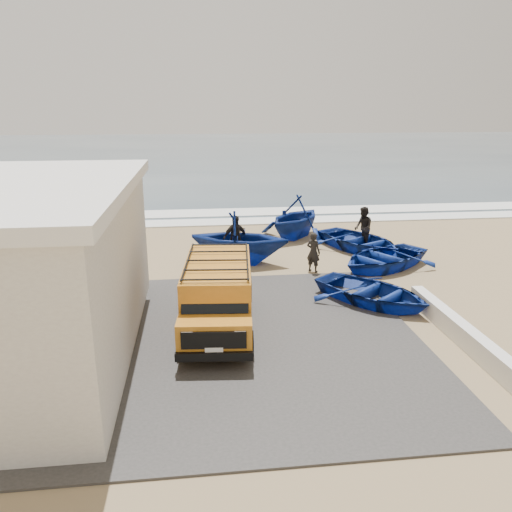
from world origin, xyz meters
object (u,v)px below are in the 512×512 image
parapet (465,336)px  boat_near_right (383,257)px  fisherman_front (313,252)px  fisherman_middle (363,228)px  van (218,293)px  boat_mid_left (239,238)px  boat_mid_right (360,241)px  boat_far_left (295,217)px  fisherman_back (235,238)px  boat_near_left (372,292)px

parapet → boat_near_right: size_ratio=1.47×
fisherman_front → fisherman_middle: fisherman_middle is taller
van → boat_near_right: (6.50, 4.71, -0.63)m
boat_mid_left → boat_mid_right: bearing=-59.2°
boat_mid_right → boat_far_left: bearing=105.1°
boat_mid_right → fisherman_middle: size_ratio=2.30×
boat_mid_left → boat_far_left: 4.71m
parapet → boat_mid_left: boat_mid_left is taller
fisherman_front → fisherman_middle: size_ratio=0.84×
boat_mid_left → boat_far_left: bearing=-20.7°
boat_mid_right → fisherman_back: bearing=160.7°
boat_mid_left → fisherman_middle: (5.56, 1.56, -0.12)m
boat_mid_left → boat_near_right: bearing=-85.5°
fisherman_middle → boat_near_right: bearing=-4.6°
boat_mid_left → fisherman_middle: 5.77m
fisherman_front → boat_far_left: bearing=-52.2°
boat_near_right → boat_far_left: (-2.42, 4.99, 0.58)m
boat_near_left → fisherman_middle: size_ratio=2.09×
fisherman_middle → fisherman_back: size_ratio=0.98×
fisherman_back → parapet: bearing=-81.0°
boat_mid_right → fisherman_front: (-2.64, -2.59, 0.32)m
van → boat_mid_right: bearing=53.3°
boat_near_left → boat_mid_right: (1.53, 5.92, 0.04)m
van → fisherman_back: bearing=86.2°
fisherman_front → boat_near_right: bearing=-136.5°
boat_near_left → boat_mid_right: size_ratio=0.91×
fisherman_front → fisherman_back: bearing=8.7°
parapet → boat_mid_right: boat_mid_right is taller
van → boat_near_left: bearing=19.7°
boat_near_left → boat_mid_left: bearing=89.3°
parapet → boat_mid_right: bearing=89.3°
boat_mid_right → fisherman_back: size_ratio=2.26×
boat_mid_right → boat_near_left: bearing=-132.4°
boat_near_right → boat_far_left: bearing=174.6°
fisherman_back → boat_near_left: bearing=-76.8°
boat_near_left → boat_far_left: 8.48m
fisherman_front → van: bearing=92.2°
fisherman_middle → boat_near_left: bearing=-17.2°
boat_far_left → fisherman_front: boat_far_left is taller
boat_mid_right → parapet: bearing=-118.6°
fisherman_back → van: bearing=-122.8°
boat_near_left → boat_mid_left: boat_mid_left is taller
boat_near_left → fisherman_back: fisherman_back is taller
parapet → fisherman_back: (-5.30, 8.16, 0.64)m
boat_near_right → fisherman_front: fisherman_front is taller
parapet → boat_near_left: 3.38m
boat_near_left → fisherman_back: 6.43m
parapet → van: (-6.29, 1.78, 0.78)m
boat_near_right → boat_far_left: size_ratio=1.08×
boat_mid_left → parapet: bearing=-128.1°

